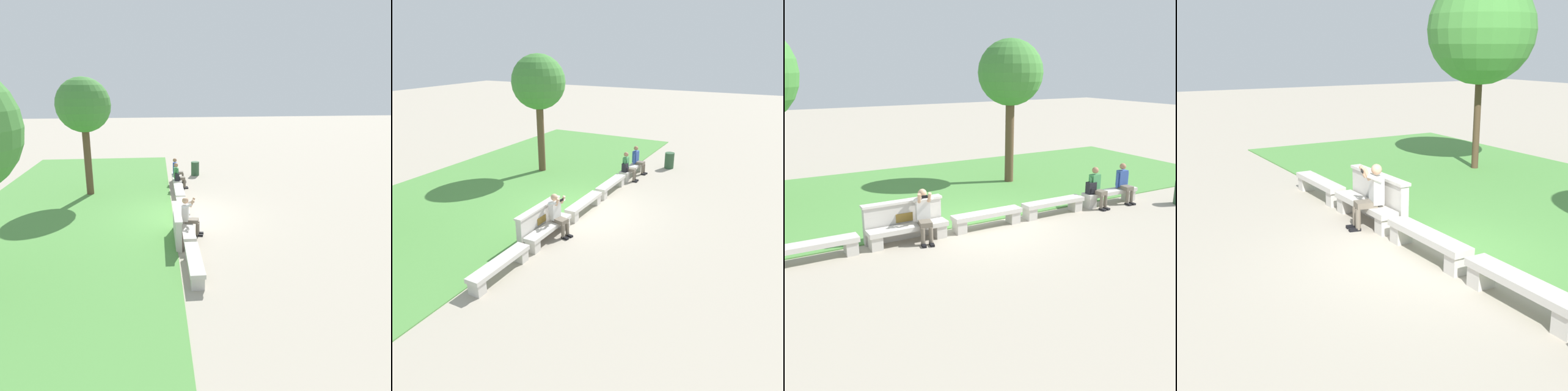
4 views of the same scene
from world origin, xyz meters
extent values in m
plane|color=#A89E8C|center=(0.00, 0.00, 0.00)|extent=(80.00, 80.00, 0.00)
cube|color=#518E42|center=(0.00, 4.38, 0.01)|extent=(23.08, 8.00, 0.03)
cube|color=beige|center=(-4.52, 0.00, 0.39)|extent=(2.04, 0.40, 0.12)
cube|color=beige|center=(-5.36, 0.00, 0.17)|extent=(0.28, 0.34, 0.33)
cube|color=beige|center=(-3.69, 0.00, 0.17)|extent=(0.28, 0.34, 0.33)
cube|color=beige|center=(-2.26, 0.00, 0.39)|extent=(2.04, 0.40, 0.12)
cube|color=beige|center=(-3.10, 0.00, 0.17)|extent=(0.28, 0.34, 0.33)
cube|color=beige|center=(-1.42, 0.00, 0.17)|extent=(0.28, 0.34, 0.33)
cube|color=beige|center=(0.00, 0.00, 0.39)|extent=(2.04, 0.40, 0.12)
cube|color=beige|center=(-0.84, 0.00, 0.17)|extent=(0.28, 0.34, 0.33)
cube|color=beige|center=(0.84, 0.00, 0.17)|extent=(0.28, 0.34, 0.33)
cube|color=beige|center=(2.26, 0.00, 0.39)|extent=(2.04, 0.40, 0.12)
cube|color=beige|center=(1.42, 0.00, 0.17)|extent=(0.28, 0.34, 0.33)
cube|color=beige|center=(3.10, 0.00, 0.17)|extent=(0.28, 0.34, 0.33)
cube|color=beige|center=(4.52, 0.00, 0.39)|extent=(2.04, 0.40, 0.12)
cube|color=beige|center=(3.69, 0.00, 0.17)|extent=(0.28, 0.34, 0.33)
cube|color=beige|center=(5.36, 0.00, 0.17)|extent=(0.28, 0.34, 0.33)
cube|color=beige|center=(-2.26, 0.34, 0.47)|extent=(2.02, 0.18, 0.95)
cube|color=beige|center=(-2.26, 0.34, 0.98)|extent=(2.08, 0.24, 0.06)
cube|color=olive|center=(-2.26, 0.24, 0.59)|extent=(0.44, 0.02, 0.22)
cube|color=black|center=(-2.04, -0.42, 0.03)|extent=(0.15, 0.26, 0.06)
cylinder|color=#6B6051|center=(-2.03, -0.35, 0.24)|extent=(0.11, 0.11, 0.42)
cube|color=black|center=(-1.84, -0.46, 0.03)|extent=(0.15, 0.26, 0.06)
cylinder|color=#6B6051|center=(-1.83, -0.39, 0.24)|extent=(0.11, 0.11, 0.42)
cube|color=#6B6051|center=(-1.89, -0.19, 0.51)|extent=(0.38, 0.47, 0.12)
cube|color=silver|center=(-1.84, 0.04, 0.79)|extent=(0.38, 0.28, 0.56)
sphere|color=tan|center=(-1.84, 0.04, 1.21)|extent=(0.22, 0.22, 0.22)
cylinder|color=silver|center=(-2.05, -0.02, 1.08)|extent=(0.15, 0.32, 0.21)
cylinder|color=tan|center=(-2.01, -0.17, 1.16)|extent=(0.13, 0.20, 0.27)
cylinder|color=silver|center=(-1.68, -0.10, 1.08)|extent=(0.15, 0.32, 0.21)
cylinder|color=tan|center=(-1.77, -0.22, 1.16)|extent=(0.09, 0.19, 0.27)
cube|color=black|center=(-1.90, -0.25, 1.20)|extent=(0.15, 0.04, 0.08)
cube|color=black|center=(3.82, -0.43, 0.03)|extent=(0.12, 0.23, 0.06)
cylinder|color=#6B6051|center=(3.82, -0.37, 0.24)|extent=(0.10, 0.10, 0.42)
cube|color=black|center=(4.00, -0.41, 0.03)|extent=(0.12, 0.23, 0.06)
cylinder|color=#6B6051|center=(4.00, -0.35, 0.24)|extent=(0.10, 0.10, 0.42)
cube|color=#6B6051|center=(3.89, -0.18, 0.51)|extent=(0.31, 0.42, 0.12)
cube|color=#3D894C|center=(3.87, 0.04, 0.77)|extent=(0.34, 0.23, 0.52)
sphere|color=#9E7051|center=(3.87, 0.04, 1.16)|extent=(0.20, 0.20, 0.20)
cylinder|color=#3D894C|center=(3.67, 0.00, 0.72)|extent=(0.08, 0.08, 0.48)
cylinder|color=#3D894C|center=(4.07, 0.04, 0.72)|extent=(0.08, 0.08, 0.48)
cube|color=black|center=(4.92, -0.41, 0.03)|extent=(0.11, 0.23, 0.06)
cylinder|color=#6B6051|center=(4.93, -0.35, 0.24)|extent=(0.10, 0.10, 0.42)
cube|color=black|center=(5.10, -0.42, 0.03)|extent=(0.11, 0.23, 0.06)
cylinder|color=#6B6051|center=(5.11, -0.37, 0.24)|extent=(0.10, 0.10, 0.42)
cube|color=#6B6051|center=(5.03, -0.18, 0.51)|extent=(0.31, 0.42, 0.12)
cube|color=#33519E|center=(5.04, 0.04, 0.77)|extent=(0.33, 0.22, 0.52)
sphere|color=#9E7051|center=(5.04, 0.04, 1.16)|extent=(0.20, 0.20, 0.20)
cylinder|color=#33519E|center=(4.84, 0.03, 0.72)|extent=(0.08, 0.08, 0.48)
cylinder|color=#33519E|center=(5.24, 0.01, 0.72)|extent=(0.08, 0.08, 0.48)
cube|color=black|center=(3.71, 0.01, 0.63)|extent=(0.28, 0.20, 0.36)
cube|color=black|center=(3.71, -0.10, 0.56)|extent=(0.20, 0.06, 0.16)
torus|color=black|center=(3.71, 0.01, 0.83)|extent=(0.10, 0.02, 0.10)
cylinder|color=brown|center=(3.32, 4.01, 1.66)|extent=(0.32, 0.32, 3.32)
sphere|color=#428438|center=(3.32, 4.01, 4.02)|extent=(2.35, 2.35, 2.35)
cylinder|color=#2D5133|center=(6.48, -1.14, 0.38)|extent=(0.44, 0.44, 0.75)
camera|label=1|loc=(-13.87, 0.93, 5.07)|focal=35.00mm
camera|label=2|loc=(-10.84, -5.83, 5.50)|focal=35.00mm
camera|label=3|loc=(-5.97, -10.11, 4.22)|focal=42.00mm
camera|label=4|loc=(7.29, -5.30, 3.57)|focal=50.00mm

